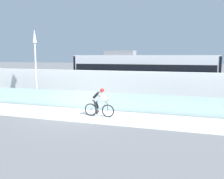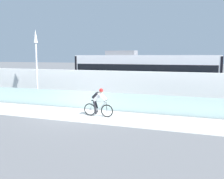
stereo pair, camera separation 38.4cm
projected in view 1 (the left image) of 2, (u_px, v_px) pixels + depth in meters
ground_plane at (77, 115)px, 15.25m from camera, size 200.00×200.00×0.00m
bike_path_deck at (77, 115)px, 15.25m from camera, size 32.00×3.20×0.01m
glass_parapet at (89, 100)px, 16.91m from camera, size 32.00×0.05×1.11m
concrete_barrier_wall at (100, 87)px, 18.52m from camera, size 32.00×0.36×2.37m
tram_rail_near at (111, 98)px, 21.00m from camera, size 32.00×0.08×0.01m
tram_rail_far at (117, 96)px, 22.35m from camera, size 32.00×0.08×0.01m
tram at (144, 75)px, 20.63m from camera, size 11.06×2.54×3.81m
cyclist_on_bike at (99, 103)px, 14.69m from camera, size 1.77×0.58×1.61m
lamp_post_antenna at (35, 57)px, 18.19m from camera, size 0.28×0.28×5.20m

